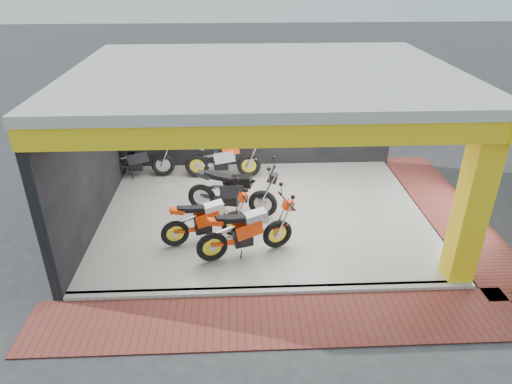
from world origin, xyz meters
TOP-DOWN VIEW (x-y plane):
  - ground at (0.00, 0.00)m, footprint 80.00×80.00m
  - showroom_floor at (0.00, 2.00)m, footprint 8.00×6.00m
  - showroom_ceiling at (0.00, 2.00)m, footprint 8.40×6.40m
  - back_wall at (0.00, 5.10)m, footprint 8.20×0.20m
  - left_wall at (-4.10, 2.00)m, footprint 0.20×6.20m
  - corner_column at (3.75, -0.75)m, footprint 0.50×0.50m
  - header_beam_front at (0.00, -1.00)m, footprint 8.40×0.30m
  - header_beam_right at (4.00, 2.00)m, footprint 0.30×6.40m
  - floor_kerb at (0.00, -1.02)m, footprint 8.00×0.20m
  - paver_front at (0.00, -1.80)m, footprint 9.00×1.40m
  - paver_right at (4.80, 2.00)m, footprint 1.40×7.00m
  - moto_hero at (-0.73, 0.92)m, footprint 2.24×1.33m
  - moto_row_a at (0.20, 0.37)m, footprint 2.42×1.48m
  - moto_row_b at (-0.04, 1.72)m, footprint 2.56×1.48m
  - moto_row_c at (-0.30, 4.06)m, footprint 2.34×0.93m
  - moto_row_d at (-2.80, 4.24)m, footprint 2.35×1.09m

SIDE VIEW (x-z plane):
  - ground at x=0.00m, z-range 0.00..0.00m
  - paver_front at x=0.00m, z-range 0.00..0.03m
  - paver_right at x=4.80m, z-range 0.00..0.03m
  - showroom_floor at x=0.00m, z-range 0.00..0.10m
  - floor_kerb at x=0.00m, z-range 0.00..0.10m
  - moto_hero at x=-0.73m, z-range 0.10..1.39m
  - moto_row_d at x=-2.80m, z-range 0.10..1.49m
  - moto_row_a at x=0.20m, z-range 0.10..1.49m
  - moto_row_c at x=-0.30m, z-range 0.10..1.52m
  - moto_row_b at x=-0.04m, z-range 0.10..1.57m
  - back_wall at x=0.00m, z-range 0.00..3.50m
  - left_wall at x=-4.10m, z-range 0.00..3.50m
  - corner_column at x=3.75m, z-range 0.00..3.50m
  - header_beam_front at x=0.00m, z-range 3.10..3.50m
  - header_beam_right at x=4.00m, z-range 3.10..3.50m
  - showroom_ceiling at x=0.00m, z-range 3.50..3.70m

